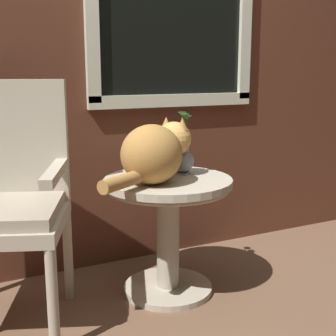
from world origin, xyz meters
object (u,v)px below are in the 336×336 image
(cat, at_px, (155,152))
(pewter_vase_with_ivy, at_px, (183,156))
(wicker_side_table, at_px, (168,212))
(wicker_chair, at_px, (4,192))

(cat, xyz_separation_m, pewter_vase_with_ivy, (0.19, 0.10, -0.05))
(wicker_side_table, distance_m, cat, 0.33)
(wicker_side_table, height_order, pewter_vase_with_ivy, pewter_vase_with_ivy)
(wicker_chair, distance_m, pewter_vase_with_ivy, 0.84)
(wicker_side_table, xyz_separation_m, cat, (-0.09, -0.05, 0.31))
(wicker_chair, distance_m, cat, 0.67)
(cat, bearing_deg, wicker_chair, 167.17)
(wicker_side_table, distance_m, wicker_chair, 0.75)
(cat, height_order, pewter_vase_with_ivy, pewter_vase_with_ivy)
(wicker_chair, bearing_deg, pewter_vase_with_ivy, -3.31)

